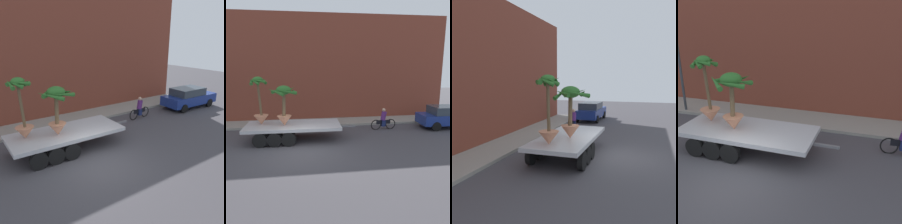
% 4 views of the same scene
% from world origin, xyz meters
% --- Properties ---
extents(ground_plane, '(60.00, 60.00, 0.00)m').
position_xyz_m(ground_plane, '(0.00, 0.00, 0.00)').
color(ground_plane, '#423F44').
extents(sidewalk, '(24.00, 2.20, 0.15)m').
position_xyz_m(sidewalk, '(0.00, 6.10, 0.07)').
color(sidewalk, gray).
rests_on(sidewalk, ground).
extents(building_facade, '(24.00, 1.20, 8.39)m').
position_xyz_m(building_facade, '(0.00, 7.80, 4.20)').
color(building_facade, brown).
rests_on(building_facade, ground).
extents(flatbed_trailer, '(6.64, 2.53, 0.98)m').
position_xyz_m(flatbed_trailer, '(-0.75, 2.26, 0.76)').
color(flatbed_trailer, '#B7BABF').
rests_on(flatbed_trailer, ground).
extents(potted_palm_rear, '(0.99, 1.06, 2.86)m').
position_xyz_m(potted_palm_rear, '(-2.43, 2.55, 2.25)').
color(potted_palm_rear, tan).
rests_on(potted_palm_rear, flatbed_trailer).
extents(potted_palm_middle, '(1.71, 1.70, 2.37)m').
position_xyz_m(potted_palm_middle, '(-0.98, 2.03, 2.34)').
color(potted_palm_middle, tan).
rests_on(potted_palm_middle, flatbed_trailer).
extents(street_lamp, '(0.36, 0.36, 4.83)m').
position_xyz_m(street_lamp, '(-5.89, 5.30, 3.23)').
color(street_lamp, '#383D42').
rests_on(street_lamp, sidewalk).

